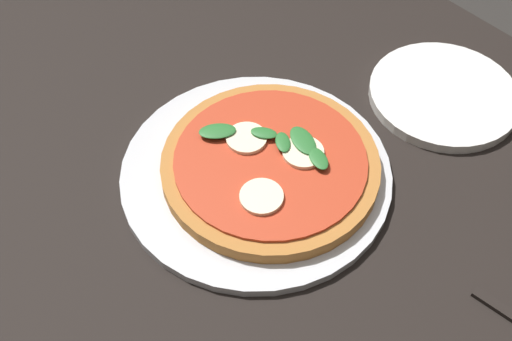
{
  "coord_description": "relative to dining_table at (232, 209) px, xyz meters",
  "views": [
    {
      "loc": [
        -0.39,
        0.29,
        1.32
      ],
      "look_at": [
        -0.04,
        -0.01,
        0.75
      ],
      "focal_mm": 43.37,
      "sensor_mm": 36.0,
      "label": 1
    }
  ],
  "objects": [
    {
      "name": "pizza",
      "position": [
        -0.05,
        -0.02,
        0.12
      ],
      "size": [
        0.26,
        0.26,
        0.03
      ],
      "color": "#B27033",
      "rests_on": "serving_tray"
    },
    {
      "name": "dining_table",
      "position": [
        0.0,
        0.0,
        0.0
      ],
      "size": [
        1.37,
        0.93,
        0.74
      ],
      "color": "black",
      "rests_on": "ground_plane"
    },
    {
      "name": "serving_tray",
      "position": [
        -0.04,
        -0.01,
        0.1
      ],
      "size": [
        0.32,
        0.32,
        0.01
      ],
      "primitive_type": "cylinder",
      "color": "silver",
      "rests_on": "dining_table"
    },
    {
      "name": "plate_white",
      "position": [
        -0.1,
        -0.29,
        0.1
      ],
      "size": [
        0.2,
        0.2,
        0.01
      ],
      "primitive_type": "cylinder",
      "color": "white",
      "rests_on": "dining_table"
    }
  ]
}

